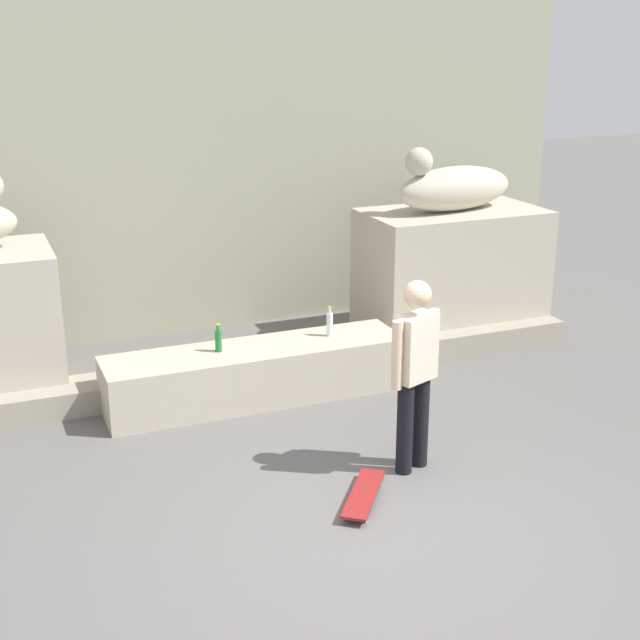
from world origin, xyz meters
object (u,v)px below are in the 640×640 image
Objects in this scene: skateboard at (364,494)px; bottle_green at (218,340)px; skater at (415,368)px; bottle_clear at (330,324)px; statue_reclining_right at (453,187)px.

bottle_green is (-0.50, 2.32, 0.60)m from skateboard.
bottle_clear is (0.08, 1.97, -0.24)m from skater.
skater is at bearing 45.95° from statue_reclining_right.
statue_reclining_right is 5.85× the size of bottle_green.
bottle_clear is at bearing 17.46° from statue_reclining_right.
skater is 2.27m from bottle_green.
skateboard is 2.66× the size of bottle_green.
statue_reclining_right reaches higher than skateboard.
skater is 1.99m from bottle_clear.
bottle_clear is at bearing 20.46° from skateboard.
skateboard is at bearing -106.60° from bottle_clear.
skater is at bearing -60.34° from bottle_green.
bottle_clear is 1.11× the size of bottle_green.
statue_reclining_right is at bearing -1.86° from skateboard.
skateboard is 2.50m from bottle_clear.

